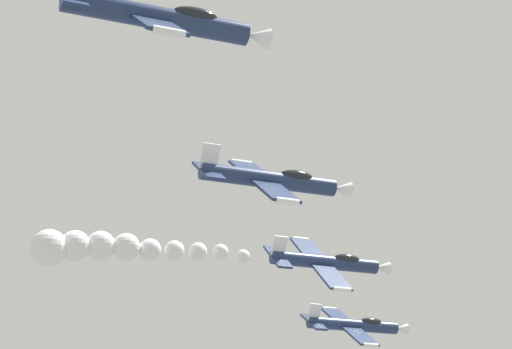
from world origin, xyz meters
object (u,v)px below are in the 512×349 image
(airplane_lead, at_px, (355,325))
(airplane_right_inner, at_px, (272,180))
(airplane_left_inner, at_px, (327,262))
(airplane_left_outer, at_px, (161,18))

(airplane_lead, distance_m, airplane_right_inner, 30.45)
(airplane_left_inner, relative_size, airplane_right_inner, 1.00)
(airplane_right_inner, bearing_deg, airplane_left_outer, -40.60)
(airplane_left_inner, height_order, airplane_left_outer, airplane_left_outer)
(airplane_lead, bearing_deg, airplane_right_inner, -37.02)
(airplane_right_inner, bearing_deg, airplane_left_inner, 141.66)
(airplane_left_inner, distance_m, airplane_left_outer, 32.56)
(airplane_lead, relative_size, airplane_right_inner, 1.00)
(airplane_left_outer, bearing_deg, airplane_left_inner, 140.50)
(airplane_lead, bearing_deg, airplane_left_outer, -38.29)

